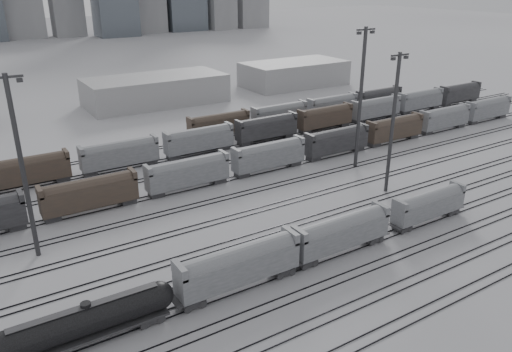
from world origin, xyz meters
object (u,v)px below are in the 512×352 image
tank_car_b (88,321)px  hopper_car_a (239,264)px  hopper_car_b (341,231)px  hopper_car_c (429,204)px  light_mast_c (393,121)px

tank_car_b → hopper_car_a: size_ratio=1.18×
hopper_car_a → hopper_car_b: 15.97m
hopper_car_c → hopper_car_b: bearing=180.0°
hopper_car_a → light_mast_c: light_mast_c is taller
hopper_car_c → light_mast_c: light_mast_c is taller
hopper_car_b → light_mast_c: bearing=29.6°
hopper_car_a → hopper_car_b: hopper_car_a is taller
tank_car_b → hopper_car_a: bearing=-0.0°
hopper_car_b → hopper_car_c: bearing=0.0°
tank_car_b → hopper_car_b: 33.68m
hopper_car_a → hopper_car_c: size_ratio=1.17×
hopper_car_b → hopper_car_a: bearing=-180.0°
tank_car_b → light_mast_c: (54.39, 11.76, 10.07)m
tank_car_b → hopper_car_b: size_ratio=1.25×
hopper_car_a → light_mast_c: (36.68, 11.76, 9.25)m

